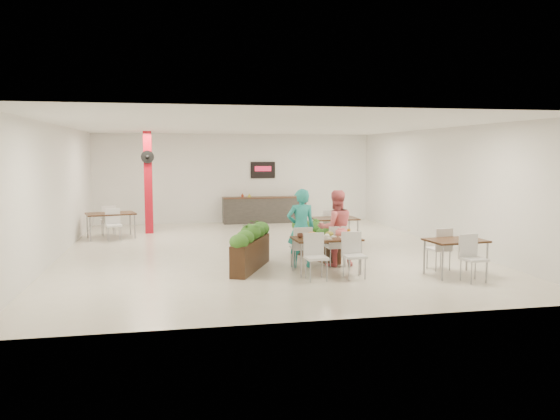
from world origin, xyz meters
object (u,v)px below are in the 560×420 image
object	(u,v)px
service_counter	(264,209)
side_table_a	(111,217)
red_column	(148,181)
diner_man	(301,228)
planter_left	(251,246)
planter_right	(316,238)
side_table_b	(334,222)
side_table_c	(456,246)
main_table	(326,243)
diner_woman	(336,228)

from	to	relation	value
service_counter	side_table_a	world-z (taller)	service_counter
red_column	service_counter	bearing A→B (deg)	25.00
service_counter	diner_man	xyz separation A→B (m)	(-0.50, -7.83, 0.38)
planter_left	planter_right	xyz separation A→B (m)	(1.70, 0.90, -0.04)
planter_left	planter_right	size ratio (longest dim) A/B	1.09
service_counter	planter_right	world-z (taller)	service_counter
service_counter	side_table_b	xyz separation A→B (m)	(1.10, -5.11, 0.14)
side_table_c	planter_left	bearing A→B (deg)	154.95
service_counter	side_table_c	world-z (taller)	service_counter
side_table_b	planter_left	bearing A→B (deg)	-135.92
red_column	service_counter	distance (m)	4.56
diner_man	planter_right	size ratio (longest dim) A/B	0.97
service_counter	planter_left	xyz separation A→B (m)	(-1.62, -7.84, 0.04)
planter_left	planter_right	bearing A→B (deg)	27.96
side_table_a	red_column	bearing A→B (deg)	22.89
service_counter	diner_man	world-z (taller)	service_counter
planter_right	side_table_a	size ratio (longest dim) A/B	1.07
main_table	side_table_c	xyz separation A→B (m)	(2.56, -0.75, -0.01)
side_table_a	planter_right	bearing A→B (deg)	-53.38
red_column	side_table_b	distance (m)	6.12
red_column	planter_left	xyz separation A→B (m)	(2.38, -5.97, -1.12)
side_table_a	side_table_c	xyz separation A→B (m)	(7.53, -6.56, -0.02)
planter_right	diner_man	bearing A→B (deg)	-123.01
side_table_a	diner_woman	bearing A→B (deg)	-57.57
service_counter	main_table	distance (m)	8.48
main_table	diner_woman	bearing A→B (deg)	57.98
diner_woman	planter_left	bearing A→B (deg)	-1.20
diner_man	main_table	bearing A→B (deg)	119.24
red_column	diner_man	bearing A→B (deg)	-59.59
side_table_b	main_table	bearing A→B (deg)	-110.74
red_column	main_table	size ratio (longest dim) A/B	1.94
diner_man	service_counter	bearing A→B (deg)	-95.21
diner_man	planter_left	bearing A→B (deg)	-0.95
diner_man	planter_right	bearing A→B (deg)	-124.57
planter_right	side_table_b	world-z (taller)	planter_right
red_column	side_table_c	xyz separation A→B (m)	(6.45, -7.37, -1.02)
planter_right	red_column	bearing A→B (deg)	128.79
red_column	planter_right	world-z (taller)	red_column
main_table	diner_man	size ratio (longest dim) A/B	0.95
red_column	side_table_b	world-z (taller)	red_column
side_table_b	side_table_c	xyz separation A→B (m)	(1.35, -4.12, -0.01)
planter_left	side_table_b	size ratio (longest dim) A/B	1.20
diner_man	planter_left	world-z (taller)	diner_man
diner_woman	side_table_a	xyz separation A→B (m)	(-5.38, 5.16, -0.21)
red_column	planter_left	distance (m)	6.53
service_counter	red_column	bearing A→B (deg)	-155.00
diner_man	diner_woman	distance (m)	0.80
service_counter	diner_woman	world-z (taller)	service_counter
planter_right	side_table_b	size ratio (longest dim) A/B	1.10
red_column	diner_woman	bearing A→B (deg)	-54.21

